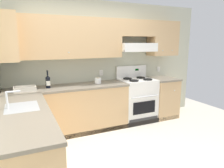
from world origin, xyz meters
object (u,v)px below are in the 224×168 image
at_px(bowl, 25,89).
at_px(paper_towel_roll, 98,81).
at_px(wine_bottle, 48,81).
at_px(stove, 137,99).

xyz_separation_m(bowl, paper_towel_roll, (1.36, 0.10, 0.03)).
bearing_deg(bowl, wine_bottle, 11.04).
bearing_deg(stove, bowl, -178.13).
height_order(stove, wine_bottle, wine_bottle).
relative_size(stove, wine_bottle, 3.72).
distance_m(wine_bottle, paper_towel_roll, 0.97).
bearing_deg(wine_bottle, stove, -0.08).
distance_m(wine_bottle, bowl, 0.41).
xyz_separation_m(wine_bottle, paper_towel_roll, (0.97, 0.02, -0.07)).
bearing_deg(paper_towel_roll, stove, -1.62).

